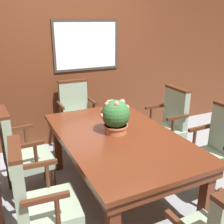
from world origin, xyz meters
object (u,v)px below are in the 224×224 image
(chair_left_far, at_px, (20,151))
(chair_right_far, at_px, (168,123))
(chair_right_near, at_px, (218,149))
(dining_table, at_px, (118,143))
(chair_left_near, at_px, (38,199))
(potted_plant, at_px, (116,116))
(chair_head_far, at_px, (76,113))

(chair_left_far, bearing_deg, chair_right_far, -93.61)
(chair_left_far, bearing_deg, chair_right_near, -117.46)
(dining_table, bearing_deg, chair_left_near, -154.46)
(chair_left_near, bearing_deg, chair_right_far, -61.39)
(chair_right_near, bearing_deg, chair_left_near, -90.89)
(potted_plant, bearing_deg, dining_table, -91.68)
(dining_table, bearing_deg, chair_head_far, 91.20)
(chair_left_near, distance_m, chair_right_far, 2.06)
(dining_table, xyz_separation_m, chair_left_near, (-0.92, -0.44, -0.09))
(chair_left_near, bearing_deg, chair_left_far, 5.33)
(chair_head_far, xyz_separation_m, chair_right_far, (0.98, -0.90, 0.00))
(chair_left_near, bearing_deg, chair_head_far, -22.71)
(chair_head_far, bearing_deg, potted_plant, -88.22)
(chair_left_far, relative_size, chair_right_far, 1.00)
(chair_right_near, xyz_separation_m, potted_plant, (-0.97, 0.50, 0.36))
(chair_left_near, xyz_separation_m, chair_right_near, (1.89, 0.01, 0.00))
(chair_right_near, bearing_deg, chair_left_far, -115.50)
(dining_table, distance_m, potted_plant, 0.28)
(dining_table, distance_m, chair_left_far, 1.03)
(chair_head_far, height_order, chair_right_near, same)
(chair_left_near, height_order, chair_right_far, same)
(chair_right_far, distance_m, chair_right_near, 0.85)
(dining_table, relative_size, chair_head_far, 1.81)
(chair_left_near, xyz_separation_m, chair_right_far, (1.87, 0.85, 0.00))
(chair_head_far, xyz_separation_m, chair_right_near, (1.00, -1.75, 0.00))
(potted_plant, bearing_deg, chair_head_far, 91.35)
(chair_left_far, relative_size, chair_head_far, 1.00)
(chair_left_far, distance_m, chair_head_far, 1.27)
(chair_left_near, relative_size, chair_head_far, 1.00)
(chair_left_far, bearing_deg, chair_left_near, 178.18)
(dining_table, height_order, potted_plant, potted_plant)
(chair_right_far, xyz_separation_m, chair_right_near, (0.02, -0.85, 0.00))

